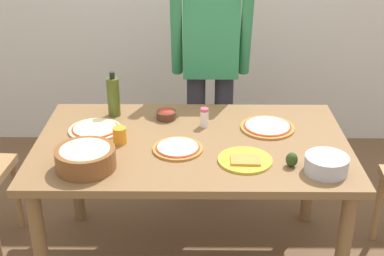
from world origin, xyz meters
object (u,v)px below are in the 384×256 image
Objects in this scene: small_sauce_bowl at (166,114)px; cup_orange at (120,135)px; pizza_raw_on_board at (95,129)px; olive_oil_bottle at (114,96)px; salt_shaker at (204,117)px; mixing_bowl_steel at (326,164)px; pizza_second_cooked at (178,148)px; person_cook at (211,61)px; plate_with_slice at (245,160)px; avocado at (292,160)px; pizza_cooked_on_tray at (267,127)px; dining_table at (192,157)px; popcorn_bowl at (85,156)px.

small_sauce_bowl is 1.29× the size of cup_orange.
pizza_raw_on_board is 0.21m from cup_orange.
olive_oil_bottle reaches higher than salt_shaker.
mixing_bowl_steel is at bearing -16.13° from cup_orange.
olive_oil_bottle is at bearing 163.85° from salt_shaker.
mixing_bowl_steel is at bearing -37.34° from small_sauce_bowl.
small_sauce_bowl reaches higher than pizza_second_cooked.
person_cook reaches higher than small_sauce_bowl.
olive_oil_bottle reaches higher than mixing_bowl_steel.
salt_shaker is (-0.19, 0.39, 0.04)m from plate_with_slice.
salt_shaker is at bearing -16.15° from olive_oil_bottle.
avocado is (0.91, -0.58, -0.08)m from olive_oil_bottle.
pizza_second_cooked is (-0.18, -0.85, -0.17)m from person_cook.
pizza_cooked_on_tray is at bearing 114.86° from mixing_bowl_steel.
small_sauce_bowl reaches higher than dining_table.
mixing_bowl_steel reaches higher than avocado.
olive_oil_bottle is at bearing 70.00° from pizza_raw_on_board.
avocado is at bearing 1.50° from popcorn_bowl.
pizza_raw_on_board is at bearing 167.29° from dining_table.
salt_shaker is (0.56, 0.46, -0.01)m from popcorn_bowl.
popcorn_bowl is 1.11m from mixing_bowl_steel.
person_cook is 1.00m from plate_with_slice.
mixing_bowl_steel is at bearing -30.79° from olive_oil_bottle.
mixing_bowl_steel reaches higher than dining_table.
pizza_second_cooked is (0.45, -0.21, 0.00)m from pizza_raw_on_board.
plate_with_slice is 0.44m from salt_shaker.
pizza_raw_on_board is 0.40m from small_sauce_bowl.
olive_oil_bottle is at bearing 85.45° from popcorn_bowl.
avocado is at bearing -32.49° from olive_oil_bottle.
avocado is (0.98, -0.37, 0.03)m from pizza_raw_on_board.
pizza_second_cooked is at bearing -14.16° from cup_orange.
pizza_cooked_on_tray is (0.40, 0.15, 0.10)m from dining_table.
salt_shaker is (0.43, 0.20, 0.01)m from cup_orange.
plate_with_slice is 1.30× the size of mixing_bowl_steel.
avocado is at bearing -70.59° from person_cook.
plate_with_slice is (0.77, -0.33, -0.00)m from pizza_raw_on_board.
olive_oil_bottle is at bearing 170.60° from small_sauce_bowl.
dining_table is at bearing 29.82° from popcorn_bowl.
avocado is (0.40, -0.43, -0.02)m from salt_shaker.
person_cook is 0.92m from cup_orange.
olive_oil_bottle is at bearing 143.77° from dining_table.
person_cook reaches higher than avocado.
small_sauce_bowl is 0.23m from salt_shaker.
mixing_bowl_steel reaches higher than small_sauce_bowl.
person_cook is 5.79× the size of popcorn_bowl.
pizza_cooked_on_tray is (0.92, 0.03, 0.00)m from pizza_raw_on_board.
salt_shaker is at bearing -24.87° from small_sauce_bowl.
mixing_bowl_steel is (0.51, -1.06, -0.14)m from person_cook.
popcorn_bowl is 4.00× the size of avocado.
person_cook is 19.06× the size of cup_orange.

